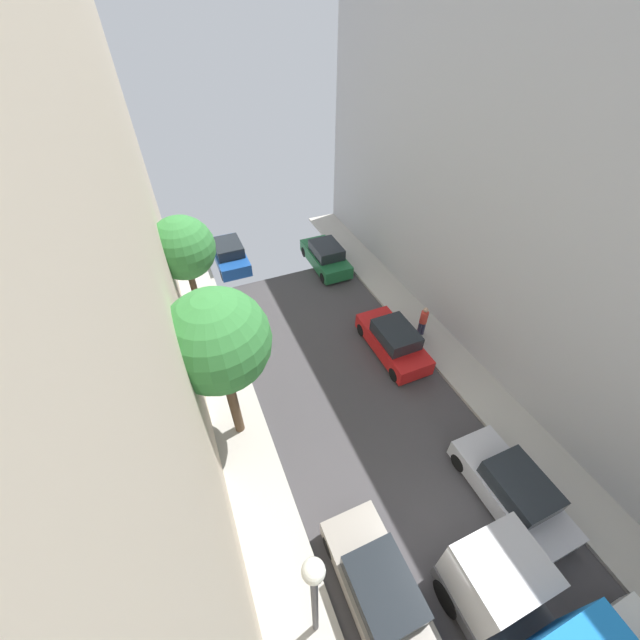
{
  "coord_description": "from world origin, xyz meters",
  "views": [
    {
      "loc": [
        -5.23,
        -1.94,
        13.08
      ],
      "look_at": [
        0.2,
        10.88,
        0.5
      ],
      "focal_mm": 20.84,
      "sensor_mm": 36.0,
      "label": 1
    }
  ],
  "objects_px": {
    "parked_car_left_3": "(229,254)",
    "street_tree_0": "(217,342)",
    "parked_car_left_2": "(380,589)",
    "parked_car_right_2": "(513,490)",
    "street_tree_2": "(183,249)",
    "pedestrian": "(423,321)",
    "parked_car_right_3": "(393,341)",
    "lamp_post": "(314,594)",
    "parked_car_right_4": "(326,256)"
  },
  "relations": [
    {
      "from": "parked_car_left_3",
      "to": "street_tree_0",
      "type": "relative_size",
      "value": 0.64
    },
    {
      "from": "parked_car_left_2",
      "to": "parked_car_left_3",
      "type": "bearing_deg",
      "value": 90.0
    },
    {
      "from": "parked_car_right_2",
      "to": "parked_car_left_3",
      "type": "bearing_deg",
      "value": 106.72
    },
    {
      "from": "street_tree_0",
      "to": "street_tree_2",
      "type": "relative_size",
      "value": 1.16
    },
    {
      "from": "parked_car_left_2",
      "to": "pedestrian",
      "type": "height_order",
      "value": "pedestrian"
    },
    {
      "from": "street_tree_2",
      "to": "pedestrian",
      "type": "bearing_deg",
      "value": -29.18
    },
    {
      "from": "parked_car_right_3",
      "to": "pedestrian",
      "type": "distance_m",
      "value": 1.88
    },
    {
      "from": "parked_car_right_3",
      "to": "street_tree_2",
      "type": "height_order",
      "value": "street_tree_2"
    },
    {
      "from": "parked_car_right_3",
      "to": "street_tree_2",
      "type": "xyz_separation_m",
      "value": [
        -7.95,
        5.78,
        3.6
      ]
    },
    {
      "from": "parked_car_right_3",
      "to": "lamp_post",
      "type": "relative_size",
      "value": 0.77
    },
    {
      "from": "street_tree_0",
      "to": "parked_car_left_3",
      "type": "bearing_deg",
      "value": 78.93
    },
    {
      "from": "parked_car_left_3",
      "to": "lamp_post",
      "type": "xyz_separation_m",
      "value": [
        -1.9,
        -18.62,
        3.04
      ]
    },
    {
      "from": "street_tree_2",
      "to": "lamp_post",
      "type": "relative_size",
      "value": 1.03
    },
    {
      "from": "parked_car_left_2",
      "to": "parked_car_right_2",
      "type": "height_order",
      "value": "same"
    },
    {
      "from": "street_tree_0",
      "to": "parked_car_right_2",
      "type": "bearing_deg",
      "value": -38.5
    },
    {
      "from": "parked_car_right_4",
      "to": "parked_car_right_3",
      "type": "bearing_deg",
      "value": -90.0
    },
    {
      "from": "street_tree_0",
      "to": "pedestrian",
      "type": "bearing_deg",
      "value": 10.12
    },
    {
      "from": "parked_car_left_3",
      "to": "pedestrian",
      "type": "relative_size",
      "value": 2.44
    },
    {
      "from": "lamp_post",
      "to": "parked_car_left_2",
      "type": "bearing_deg",
      "value": -0.79
    },
    {
      "from": "parked_car_right_2",
      "to": "street_tree_2",
      "type": "xyz_separation_m",
      "value": [
        -7.95,
        13.3,
        3.6
      ]
    },
    {
      "from": "pedestrian",
      "to": "street_tree_2",
      "type": "xyz_separation_m",
      "value": [
        -9.77,
        5.46,
        3.25
      ]
    },
    {
      "from": "parked_car_right_2",
      "to": "street_tree_0",
      "type": "xyz_separation_m",
      "value": [
        -7.72,
        6.14,
        4.28
      ]
    },
    {
      "from": "parked_car_right_3",
      "to": "parked_car_right_4",
      "type": "distance_m",
      "value": 7.91
    },
    {
      "from": "parked_car_left_2",
      "to": "parked_car_right_4",
      "type": "distance_m",
      "value": 16.97
    },
    {
      "from": "parked_car_left_2",
      "to": "parked_car_left_3",
      "type": "xyz_separation_m",
      "value": [
        0.0,
        18.64,
        0.0
      ]
    },
    {
      "from": "parked_car_left_3",
      "to": "parked_car_right_2",
      "type": "relative_size",
      "value": 1.0
    },
    {
      "from": "parked_car_right_3",
      "to": "street_tree_0",
      "type": "distance_m",
      "value": 8.93
    },
    {
      "from": "parked_car_right_4",
      "to": "pedestrian",
      "type": "relative_size",
      "value": 2.44
    },
    {
      "from": "parked_car_left_3",
      "to": "parked_car_right_4",
      "type": "distance_m",
      "value": 5.98
    },
    {
      "from": "parked_car_left_3",
      "to": "pedestrian",
      "type": "xyz_separation_m",
      "value": [
        7.22,
        -10.14,
        0.35
      ]
    },
    {
      "from": "parked_car_left_3",
      "to": "lamp_post",
      "type": "height_order",
      "value": "lamp_post"
    },
    {
      "from": "parked_car_left_2",
      "to": "street_tree_2",
      "type": "height_order",
      "value": "street_tree_2"
    },
    {
      "from": "parked_car_left_3",
      "to": "parked_car_right_2",
      "type": "bearing_deg",
      "value": -73.28
    },
    {
      "from": "parked_car_right_2",
      "to": "street_tree_2",
      "type": "bearing_deg",
      "value": 120.88
    },
    {
      "from": "parked_car_right_4",
      "to": "pedestrian",
      "type": "bearing_deg",
      "value": -76.49
    },
    {
      "from": "parked_car_right_4",
      "to": "street_tree_2",
      "type": "bearing_deg",
      "value": -165.04
    },
    {
      "from": "parked_car_left_2",
      "to": "parked_car_right_4",
      "type": "relative_size",
      "value": 1.0
    },
    {
      "from": "parked_car_left_3",
      "to": "parked_car_right_3",
      "type": "relative_size",
      "value": 1.0
    },
    {
      "from": "parked_car_left_2",
      "to": "lamp_post",
      "type": "bearing_deg",
      "value": 179.21
    },
    {
      "from": "parked_car_right_3",
      "to": "street_tree_0",
      "type": "bearing_deg",
      "value": -169.91
    },
    {
      "from": "parked_car_right_2",
      "to": "parked_car_right_4",
      "type": "relative_size",
      "value": 1.0
    },
    {
      "from": "parked_car_right_3",
      "to": "pedestrian",
      "type": "relative_size",
      "value": 2.44
    },
    {
      "from": "parked_car_left_3",
      "to": "parked_car_right_3",
      "type": "xyz_separation_m",
      "value": [
        5.4,
        -10.47,
        0.0
      ]
    },
    {
      "from": "pedestrian",
      "to": "street_tree_2",
      "type": "relative_size",
      "value": 0.3
    },
    {
      "from": "parked_car_right_3",
      "to": "pedestrian",
      "type": "height_order",
      "value": "pedestrian"
    },
    {
      "from": "street_tree_0",
      "to": "lamp_post",
      "type": "bearing_deg",
      "value": -86.49
    },
    {
      "from": "parked_car_left_3",
      "to": "lamp_post",
      "type": "bearing_deg",
      "value": -95.83
    },
    {
      "from": "parked_car_right_3",
      "to": "pedestrian",
      "type": "xyz_separation_m",
      "value": [
        1.82,
        0.33,
        0.35
      ]
    },
    {
      "from": "street_tree_0",
      "to": "lamp_post",
      "type": "xyz_separation_m",
      "value": [
        0.42,
        -6.78,
        -1.24
      ]
    },
    {
      "from": "pedestrian",
      "to": "street_tree_0",
      "type": "bearing_deg",
      "value": -169.88
    }
  ]
}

